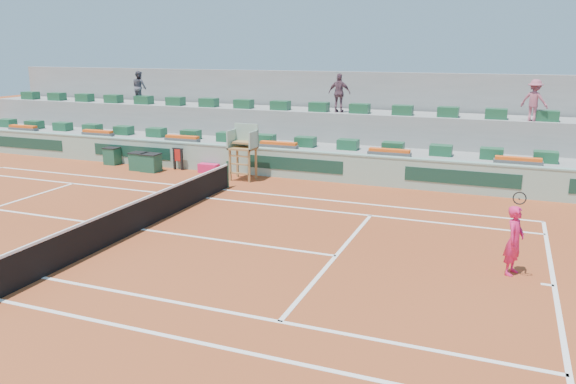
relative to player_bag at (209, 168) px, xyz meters
name	(u,v)px	position (x,y,z in m)	size (l,w,h in m)	color
ground	(142,229)	(2.09, -8.09, -0.21)	(90.00, 90.00, 0.00)	#913C1C
seating_tier_lower	(273,153)	(2.09, 2.61, 0.39)	(36.00, 4.00, 1.20)	#959592
seating_tier_upper	(285,134)	(2.09, 4.21, 1.09)	(36.00, 2.40, 2.60)	#959592
stadium_back_wall	(296,113)	(2.09, 5.81, 1.99)	(36.00, 0.40, 4.40)	#959592
player_bag	(209,168)	(0.00, 0.00, 0.00)	(0.94, 0.42, 0.42)	#EA1E61
spectator_left	(139,87)	(-6.34, 3.89, 3.27)	(0.85, 0.66, 1.75)	#4C4C59
spectator_mid	(339,93)	(5.10, 3.59, 3.30)	(1.06, 0.44, 1.81)	#684554
spectator_right	(534,100)	(13.53, 3.39, 3.25)	(1.11, 0.64, 1.71)	#A55265
court_lines	(142,229)	(2.09, -8.09, -0.20)	(23.89, 11.09, 0.01)	white
tennis_net	(140,214)	(2.09, -8.09, 0.32)	(0.10, 11.97, 1.10)	black
advertising_hoarding	(254,161)	(2.12, 0.41, 0.43)	(36.00, 0.34, 1.26)	#8FB4A0
umpire_chair	(244,144)	(2.09, -0.59, 1.34)	(1.10, 0.90, 2.40)	olive
seat_row_lower	(265,139)	(2.09, 1.71, 1.21)	(32.90, 0.60, 0.44)	#1B5333
seat_row_upper	(280,105)	(2.09, 3.61, 2.61)	(32.90, 0.60, 0.44)	#1B5333
flower_planters	(229,142)	(0.59, 0.91, 1.13)	(26.80, 0.36, 0.28)	#525252
drink_cooler_a	(151,163)	(-2.62, -0.74, 0.21)	(0.84, 0.73, 0.84)	#1A4F39
drink_cooler_b	(139,161)	(-3.30, -0.67, 0.21)	(0.79, 0.69, 0.84)	#1A4F39
drink_cooler_c	(112,156)	(-5.35, -0.04, 0.21)	(0.71, 0.61, 0.84)	#1A4F39
towel_rack	(178,157)	(-1.65, 0.05, 0.40)	(0.56, 0.09, 1.03)	black
tennis_player	(514,240)	(13.00, -7.65, 0.69)	(0.62, 0.94, 2.28)	#EA1E61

